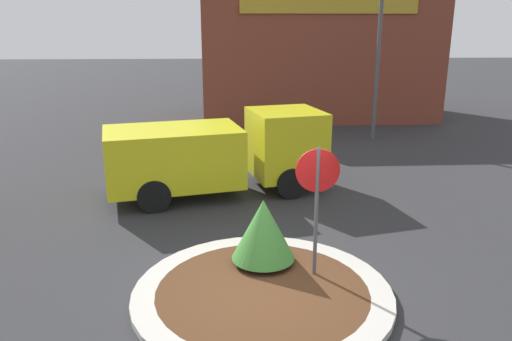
% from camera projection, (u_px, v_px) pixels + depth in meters
% --- Properties ---
extents(ground_plane, '(120.00, 120.00, 0.00)m').
position_uv_depth(ground_plane, '(262.00, 296.00, 8.64)').
color(ground_plane, '#2D2D30').
extents(traffic_island, '(4.49, 4.49, 0.12)m').
position_uv_depth(traffic_island, '(262.00, 293.00, 8.62)').
color(traffic_island, '#BCB7AD').
rests_on(traffic_island, ground_plane).
extents(stop_sign, '(0.77, 0.07, 2.50)m').
position_uv_depth(stop_sign, '(317.00, 189.00, 8.69)').
color(stop_sign, '#4C4C51').
rests_on(stop_sign, ground_plane).
extents(island_shrub, '(1.21, 1.21, 1.27)m').
position_uv_depth(island_shrub, '(263.00, 229.00, 9.38)').
color(island_shrub, brown).
rests_on(island_shrub, traffic_island).
extents(utility_truck, '(6.16, 3.34, 2.22)m').
position_uv_depth(utility_truck, '(218.00, 152.00, 13.53)').
color(utility_truck, gold).
rests_on(utility_truck, ground_plane).
extents(storefront_building, '(11.05, 6.07, 6.19)m').
position_uv_depth(storefront_building, '(316.00, 53.00, 24.91)').
color(storefront_building, brown).
rests_on(storefront_building, ground_plane).
extents(light_pole, '(0.70, 0.30, 7.47)m').
position_uv_depth(light_pole, '(380.00, 29.00, 19.14)').
color(light_pole, '#4C4C51').
rests_on(light_pole, ground_plane).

